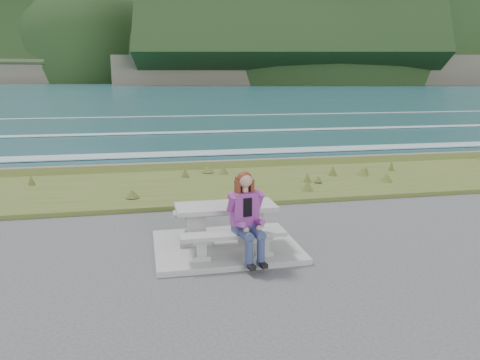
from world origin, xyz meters
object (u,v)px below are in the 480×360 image
Objects in this scene: picnic_table at (226,214)px; bench_seaward at (220,215)px; bench_landward at (233,238)px; seated_woman at (248,229)px.

picnic_table reaches higher than bench_seaward.
picnic_table is 1.00× the size of bench_landward.
bench_seaward is 1.57m from seated_woman.
seated_woman is (0.23, -1.54, 0.20)m from bench_seaward.
bench_seaward is 1.21× the size of seated_woman.
bench_landward is at bearing -90.00° from picnic_table.
bench_seaward is at bearing 90.00° from bench_landward.
picnic_table is 0.74m from bench_landward.
bench_landward is 0.33m from seated_woman.
seated_woman is at bearing -81.52° from bench_seaward.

